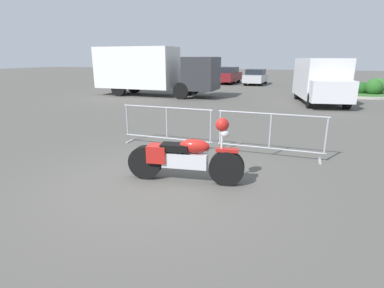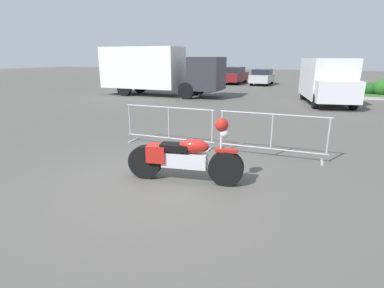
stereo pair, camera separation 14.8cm
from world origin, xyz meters
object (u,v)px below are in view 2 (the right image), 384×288
at_px(parked_car_red, 157,74).
at_px(parked_car_silver, 262,77).
at_px(motorcycle, 184,157).
at_px(delivery_van, 327,80).
at_px(box_truck, 155,69).
at_px(parked_car_green, 180,75).
at_px(crowd_barrier_far, 272,135).
at_px(parked_car_white, 207,75).
at_px(parked_car_maroon, 234,75).
at_px(pedestrian, 183,75).
at_px(crowd_barrier_near, 169,125).

bearing_deg(parked_car_red, parked_car_silver, -89.42).
height_order(motorcycle, delivery_van, delivery_van).
bearing_deg(box_truck, parked_car_silver, 63.84).
distance_m(parked_car_green, parked_car_silver, 8.04).
xyz_separation_m(crowd_barrier_far, delivery_van, (1.47, 10.14, 0.68)).
relative_size(motorcycle, parked_car_silver, 0.57).
xyz_separation_m(parked_car_white, parked_car_maroon, (2.68, -0.26, 0.02)).
bearing_deg(parked_car_white, delivery_van, -135.35).
distance_m(parked_car_red, pedestrian, 5.62).
xyz_separation_m(parked_car_red, parked_car_silver, (10.72, -0.19, -0.02)).
height_order(box_truck, parked_car_green, box_truck).
bearing_deg(parked_car_maroon, parked_car_white, 86.11).
distance_m(crowd_barrier_far, parked_car_silver, 20.84).
xyz_separation_m(box_truck, pedestrian, (-1.21, 7.30, -0.72)).
bearing_deg(parked_car_silver, box_truck, 155.93).
distance_m(crowd_barrier_far, pedestrian, 19.84).
xyz_separation_m(box_truck, delivery_van, (9.96, 0.13, -0.39)).
height_order(parked_car_white, pedestrian, pedestrian).
height_order(box_truck, parked_car_white, box_truck).
distance_m(motorcycle, box_truck, 14.14).
relative_size(box_truck, parked_car_green, 1.81).
xyz_separation_m(box_truck, parked_car_red, (-5.65, 10.74, -0.93)).
bearing_deg(parked_car_maroon, motorcycle, -166.80).
relative_size(motorcycle, box_truck, 0.30).
height_order(crowd_barrier_near, parked_car_silver, parked_car_silver).
relative_size(box_truck, parked_car_white, 1.77).
xyz_separation_m(crowd_barrier_near, parked_car_white, (-6.04, 21.10, 0.18)).
distance_m(motorcycle, parked_car_green, 24.94).
xyz_separation_m(parked_car_red, parked_car_white, (5.36, 0.36, 0.03)).
distance_m(motorcycle, parked_car_red, 26.22).
height_order(parked_car_green, parked_car_white, parked_car_white).
distance_m(delivery_van, parked_car_silver, 11.53).
bearing_deg(motorcycle, pedestrian, 104.59).
distance_m(parked_car_red, parked_car_green, 2.68).
relative_size(motorcycle, crowd_barrier_near, 0.88).
height_order(motorcycle, parked_car_maroon, parked_car_maroon).
bearing_deg(parked_car_maroon, parked_car_silver, -94.66).
distance_m(motorcycle, parked_car_white, 24.42).
bearing_deg(parked_car_silver, crowd_barrier_far, -168.97).
height_order(parked_car_red, parked_car_maroon, parked_car_maroon).
bearing_deg(parked_car_white, parked_car_silver, -94.28).
height_order(parked_car_red, parked_car_green, parked_car_green).
bearing_deg(parked_car_maroon, parked_car_green, 93.72).
xyz_separation_m(motorcycle, pedestrian, (-8.32, 19.47, 0.43)).
bearing_deg(motorcycle, parked_car_green, 105.30).
relative_size(parked_car_green, parked_car_silver, 1.05).
bearing_deg(parked_car_white, motorcycle, -160.75).
bearing_deg(parked_car_maroon, delivery_van, -143.15).
xyz_separation_m(parked_car_white, pedestrian, (-0.91, -3.80, 0.18)).
height_order(crowd_barrier_far, delivery_van, delivery_van).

